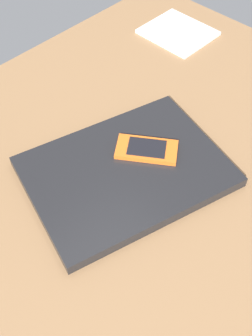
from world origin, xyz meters
The scene contains 4 objects.
desk_surface centered at (0.00, 0.00, 1.50)cm, with size 120.00×80.00×3.00cm, color olive.
laptop_closed centered at (-4.28, 2.61, 4.01)cm, with size 33.74×24.71×2.03cm, color black.
cell_phone_on_laptop centered at (-9.68, 2.55, 5.50)cm, with size 10.78×12.13×1.02cm.
notepad centered at (-45.20, -19.01, 3.40)cm, with size 13.90×15.63×0.80cm, color white.
Camera 1 is at (29.87, 35.30, 61.53)cm, focal length 45.40 mm.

